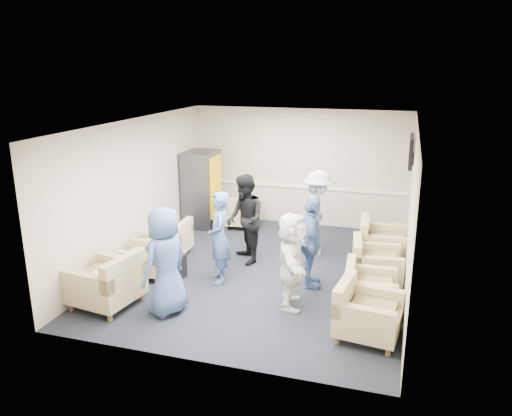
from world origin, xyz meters
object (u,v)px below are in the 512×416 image
(armchair_right_midfar, at_px, (373,265))
(armchair_corner, at_px, (242,214))
(armchair_left_far, at_px, (171,241))
(armchair_right_far, at_px, (381,245))
(person_mid_right, at_px, (311,243))
(person_front_left, at_px, (166,261))
(person_mid_left, at_px, (219,237))
(armchair_right_midnear, at_px, (367,290))
(person_back_right, at_px, (318,213))
(armchair_right_near, at_px, (364,314))
(armchair_left_mid, at_px, (148,259))
(person_front_right, at_px, (292,260))
(vending_machine, at_px, (202,189))
(armchair_left_near, at_px, (109,284))
(person_back_left, at_px, (245,219))

(armchair_right_midfar, distance_m, armchair_corner, 3.85)
(armchair_left_far, height_order, armchair_right_far, armchair_right_far)
(armchair_left_far, bearing_deg, person_mid_right, 74.96)
(person_front_left, bearing_deg, person_mid_left, -176.97)
(armchair_right_midnear, bearing_deg, person_back_right, 25.69)
(armchair_right_midfar, relative_size, armchair_right_far, 0.95)
(armchair_right_near, bearing_deg, armchair_corner, 44.99)
(armchair_left_mid, distance_m, armchair_left_far, 0.98)
(armchair_right_midfar, xyz_separation_m, person_front_right, (-1.17, -1.24, 0.43))
(vending_machine, bearing_deg, person_mid_left, -62.06)
(person_front_left, xyz_separation_m, person_mid_left, (0.36, 1.30, -0.03))
(armchair_left_far, bearing_deg, armchair_corner, 156.35)
(armchair_right_midfar, bearing_deg, armchair_left_far, 81.37)
(armchair_left_mid, height_order, armchair_right_midnear, armchair_right_midnear)
(armchair_left_near, bearing_deg, armchair_left_mid, -171.76)
(vending_machine, distance_m, person_mid_left, 3.18)
(armchair_right_midnear, relative_size, person_front_right, 0.54)
(armchair_right_near, relative_size, person_mid_right, 0.61)
(person_front_left, height_order, person_mid_left, person_front_left)
(vending_machine, bearing_deg, armchair_right_far, -15.88)
(armchair_left_far, height_order, armchair_right_near, armchair_right_near)
(armchair_corner, bearing_deg, armchair_left_mid, 68.70)
(armchair_right_midnear, relative_size, person_mid_right, 0.53)
(vending_machine, xyz_separation_m, person_front_left, (1.13, -4.11, -0.04))
(armchair_left_near, xyz_separation_m, person_front_left, (0.96, 0.09, 0.46))
(armchair_right_near, bearing_deg, vending_machine, 53.23)
(person_mid_right, bearing_deg, person_back_left, 49.61)
(vending_machine, xyz_separation_m, person_mid_right, (3.04, -2.57, -0.10))
(person_back_left, bearing_deg, person_front_left, -46.79)
(armchair_left_mid, bearing_deg, person_front_left, 32.26)
(armchair_left_mid, bearing_deg, armchair_left_far, 174.19)
(armchair_left_mid, height_order, person_front_left, person_front_left)
(armchair_left_near, height_order, armchair_corner, armchair_left_near)
(person_back_left, bearing_deg, person_mid_left, -43.26)
(armchair_right_far, bearing_deg, armchair_left_near, 123.90)
(person_front_left, bearing_deg, armchair_right_midfar, 142.71)
(armchair_left_near, bearing_deg, armchair_right_midfar, 126.42)
(armchair_right_midfar, bearing_deg, person_mid_left, 98.60)
(armchair_left_near, relative_size, person_front_left, 0.63)
(armchair_right_near, xyz_separation_m, person_mid_right, (-1.03, 1.39, 0.44))
(armchair_right_far, bearing_deg, person_back_left, 101.91)
(armchair_corner, bearing_deg, vending_machine, 0.17)
(armchair_left_near, height_order, armchair_left_far, armchair_left_near)
(armchair_left_mid, xyz_separation_m, person_mid_left, (1.31, 0.14, 0.50))
(armchair_right_midfar, distance_m, person_front_right, 1.76)
(armchair_left_near, bearing_deg, person_front_right, 115.33)
(armchair_left_mid, relative_size, vending_machine, 0.48)
(person_front_left, bearing_deg, armchair_left_mid, -121.96)
(armchair_right_midnear, distance_m, armchair_corner, 4.48)
(armchair_right_midnear, xyz_separation_m, person_back_left, (-2.39, 1.25, 0.54))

